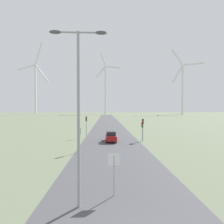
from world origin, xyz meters
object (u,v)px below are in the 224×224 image
traffic_light_post_near_right (143,125)px  wind_turbine_far_left (35,84)px  streetlamp (78,97)px  wind_turbine_center (182,84)px  car_approaching (111,136)px  stop_sign_near (114,166)px  traffic_light_post_near_left (79,135)px  traffic_light_post_mid_left (86,122)px  traffic_light_post_mid_right (142,127)px  wind_turbine_left (105,86)px

traffic_light_post_near_right → wind_turbine_far_left: 179.95m
streetlamp → wind_turbine_center: size_ratio=0.14×
streetlamp → car_approaching: (2.50, 20.47, -5.51)m
wind_turbine_center → wind_turbine_far_left: bearing=178.5°
stop_sign_near → wind_turbine_far_left: size_ratio=0.04×
traffic_light_post_near_left → wind_turbine_far_left: bearing=113.2°
traffic_light_post_near_right → traffic_light_post_mid_left: size_ratio=0.94×
traffic_light_post_mid_left → wind_turbine_far_left: (-70.86, 153.90, 29.68)m
wind_turbine_far_left → wind_turbine_center: 157.25m
traffic_light_post_near_left → traffic_light_post_mid_right: 12.40m
traffic_light_post_mid_right → car_approaching: traffic_light_post_mid_right is taller
traffic_light_post_near_right → traffic_light_post_mid_right: 0.95m
wind_turbine_left → wind_turbine_center: 83.70m
traffic_light_post_mid_right → car_approaching: bearing=177.1°
traffic_light_post_mid_left → wind_turbine_far_left: wind_turbine_far_left is taller
streetlamp → car_approaching: size_ratio=2.48×
streetlamp → stop_sign_near: bearing=30.3°
traffic_light_post_near_right → traffic_light_post_mid_left: (-10.59, 3.76, 0.18)m
traffic_light_post_near_right → traffic_light_post_mid_right: traffic_light_post_near_right is taller
car_approaching → streetlamp: bearing=-97.0°
stop_sign_near → wind_turbine_center: size_ratio=0.04×
stop_sign_near → wind_turbine_left: 189.13m
traffic_light_post_near_right → wind_turbine_far_left: (-81.45, 157.66, 29.86)m
stop_sign_near → car_approaching: (0.37, 19.23, -1.07)m
streetlamp → traffic_light_post_mid_right: 22.08m
traffic_light_post_near_left → traffic_light_post_mid_right: (9.90, 7.47, 0.11)m
streetlamp → traffic_light_post_near_right: streetlamp is taller
traffic_light_post_near_left → traffic_light_post_mid_left: (-0.42, 12.05, 0.70)m
traffic_light_post_mid_left → wind_turbine_center: bearing=60.0°
wind_turbine_far_left → traffic_light_post_mid_right: bearing=-62.9°
traffic_light_post_near_right → wind_turbine_far_left: wind_turbine_far_left is taller
wind_turbine_far_left → wind_turbine_center: wind_turbine_far_left is taller
stop_sign_near → traffic_light_post_near_left: size_ratio=0.87×
wind_turbine_far_left → wind_turbine_left: (74.57, 9.27, -0.52)m
traffic_light_post_mid_right → wind_turbine_left: bearing=92.3°
streetlamp → traffic_light_post_mid_left: 25.09m
stop_sign_near → wind_turbine_far_left: bearing=113.0°
stop_sign_near → wind_turbine_left: bearing=90.2°
traffic_light_post_near_right → car_approaching: traffic_light_post_near_right is taller
stop_sign_near → traffic_light_post_mid_right: bearing=72.7°
traffic_light_post_mid_left → streetlamp: bearing=-84.7°
traffic_light_post_mid_left → wind_turbine_center: (86.34, 149.76, 29.18)m
traffic_light_post_near_right → car_approaching: (-5.79, -0.53, -2.00)m
wind_turbine_left → stop_sign_near: bearing=-89.8°
stop_sign_near → wind_turbine_left: wind_turbine_left is taller
traffic_light_post_mid_left → car_approaching: traffic_light_post_mid_left is taller
traffic_light_post_mid_left → car_approaching: size_ratio=1.02×
car_approaching → traffic_light_post_mid_right: bearing=-2.9°
traffic_light_post_mid_left → car_approaching: 6.79m
traffic_light_post_near_left → wind_turbine_center: size_ratio=0.05×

